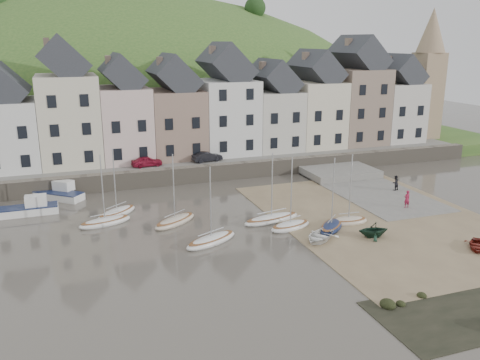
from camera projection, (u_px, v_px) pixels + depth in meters
name	position (u px, v px, depth m)	size (l,w,h in m)	color
ground	(265.00, 234.00, 40.50)	(160.00, 160.00, 0.00)	#433D34
quay_land	(177.00, 148.00, 69.34)	(90.00, 30.00, 1.50)	#315522
quay_street	(199.00, 161.00, 58.69)	(70.00, 7.00, 0.10)	slate
seawall	(207.00, 173.00, 55.69)	(70.00, 1.20, 1.80)	slate
beach	(380.00, 219.00, 44.03)	(18.00, 26.00, 0.06)	#776349
slipway	(368.00, 189.00, 52.57)	(8.00, 18.00, 0.12)	slate
hillside	(124.00, 215.00, 98.19)	(134.40, 84.00, 84.00)	#315522
townhouse_terrace	(204.00, 107.00, 60.88)	(61.05, 8.00, 13.93)	silver
church_spire	(428.00, 70.00, 70.43)	(4.00, 4.00, 18.00)	#997F60
sailboat_0	(117.00, 212.00, 44.90)	(4.34, 3.91, 6.32)	white
sailboat_1	(105.00, 222.00, 42.62)	(4.78, 2.73, 6.32)	white
sailboat_2	(175.00, 221.00, 42.80)	(4.66, 3.88, 6.32)	beige
sailboat_3	(211.00, 240.00, 38.72)	(5.00, 3.44, 6.32)	white
sailboat_4	(271.00, 219.00, 43.33)	(5.63, 2.49, 6.32)	white
sailboat_5	(331.00, 226.00, 41.52)	(3.85, 3.83, 6.32)	#162145
sailboat_6	(290.00, 226.00, 41.67)	(4.14, 2.43, 6.32)	white
sailboat_7	(349.00, 221.00, 42.82)	(3.53, 1.77, 6.32)	beige
motorboat_0	(29.00, 208.00, 45.08)	(5.28, 1.79, 1.70)	white
motorboat_2	(59.00, 193.00, 49.54)	(5.12, 4.68, 1.70)	white
rowboat_white	(319.00, 236.00, 39.07)	(2.42, 3.39, 0.70)	white
rowboat_green	(373.00, 230.00, 39.63)	(2.09, 2.42, 1.28)	#153122
rowboat_red	(478.00, 245.00, 37.49)	(1.99, 2.78, 0.58)	maroon
person_red	(407.00, 199.00, 46.45)	(0.60, 0.40, 1.66)	maroon
person_dark	(395.00, 183.00, 51.85)	(0.76, 0.59, 1.57)	black
car_left	(147.00, 161.00, 55.61)	(1.36, 3.38, 1.15)	maroon
car_right	(207.00, 157.00, 57.85)	(1.22, 3.50, 1.15)	black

